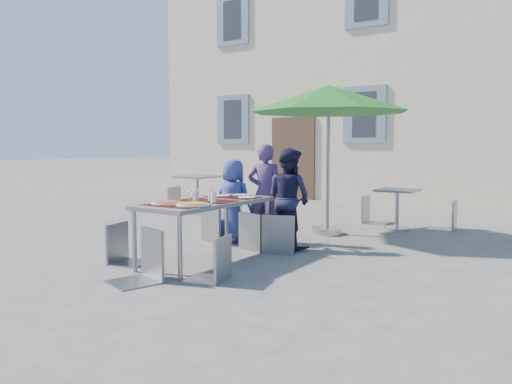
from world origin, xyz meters
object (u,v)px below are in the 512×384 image
Objects in this scene: pizza_near_right at (193,204)px; child_0 at (233,201)px; chair_1 at (256,208)px; cafe_table_0 at (198,187)px; dining_table at (206,205)px; pizza_near_left at (167,203)px; bg_chair_r_1 at (449,196)px; bg_chair_r_0 at (233,189)px; bg_chair_l_0 at (178,184)px; chair_3 at (123,219)px; chair_2 at (280,210)px; cafe_table_1 at (397,203)px; chair_4 at (214,231)px; chair_0 at (217,200)px; chair_5 at (142,223)px; patio_umbrella at (329,100)px; child_2 at (289,199)px; child_1 at (265,193)px; bg_chair_l_1 at (371,193)px.

pizza_near_right is 0.30× the size of child_0.
chair_1 is 1.23× the size of cafe_table_0.
cafe_table_0 reaches higher than dining_table.
child_0 reaches higher than pizza_near_right.
pizza_near_left is at bearing -174.18° from pizza_near_right.
pizza_near_right is 4.90m from bg_chair_r_1.
bg_chair_r_0 is at bearing 121.25° from dining_table.
child_0 is at bearing -34.89° from bg_chair_l_0.
chair_3 is at bearing 73.20° from child_0.
pizza_near_left is 0.36× the size of chair_2.
cafe_table_1 is at bearing 71.52° from pizza_near_left.
chair_3 is at bearing 178.45° from chair_4.
child_0 is 0.68m from chair_1.
cafe_table_1 is (1.90, 2.55, -0.18)m from chair_0.
chair_2 reaches higher than pizza_near_right.
chair_3 is 0.93m from chair_5.
bg_chair_l_0 is (-3.81, 0.67, -1.53)m from patio_umbrella.
cafe_table_0 is at bearing 144.93° from chair_2.
chair_1 is at bearing 86.86° from chair_5.
child_0 is 2.96m from cafe_table_1.
dining_table is 1.05m from chair_2.
chair_1 is 1.78m from chair_3.
chair_0 is at bearing 25.99° from child_0.
chair_2 is (1.19, -0.17, -0.05)m from chair_0.
dining_table is 2.98m from patio_umbrella.
pizza_near_right is at bearing 5.82° from pizza_near_left.
child_2 is 2.25m from chair_3.
child_2 reaches higher than dining_table.
bg_chair_l_1 is (0.65, 2.63, -0.17)m from child_1.
chair_3 is 0.96× the size of bg_chair_l_1.
chair_3 is at bearing 69.30° from child_2.
chair_0 reaches higher than chair_3.
child_2 is 2.37m from chair_5.
chair_4 is (0.51, -1.56, -0.05)m from chair_1.
cafe_table_0 is 4.96m from bg_chair_r_1.
pizza_near_right is (0.36, 0.04, 0.00)m from pizza_near_left.
child_2 is at bearing 175.26° from child_0.
child_2 is at bearing 70.69° from pizza_near_left.
chair_4 is 5.36m from cafe_table_0.
chair_0 reaches higher than chair_1.
bg_chair_l_1 is (1.38, 4.70, 0.02)m from chair_3.
child_1 is 0.60m from chair_1.
child_2 is (0.46, 1.24, -0.00)m from dining_table.
bg_chair_r_0 is 1.00× the size of bg_chair_r_1.
bg_chair_l_1 is 0.99× the size of bg_chair_r_1.
chair_5 reaches higher than chair_2.
chair_1 is 1.42× the size of cafe_table_1.
cafe_table_0 is at bearing 141.60° from chair_1.
chair_5 is at bearing -96.16° from patio_umbrella.
dining_table is 5.21× the size of pizza_near_left.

